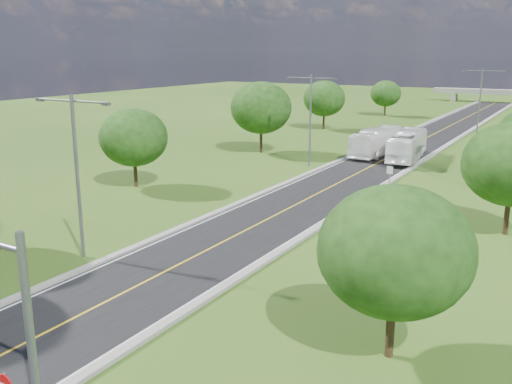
{
  "coord_description": "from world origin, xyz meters",
  "views": [
    {
      "loc": [
        20.02,
        -11.42,
        12.44
      ],
      "look_at": [
        0.92,
        21.39,
        3.0
      ],
      "focal_mm": 40.0,
      "sensor_mm": 36.0,
      "label": 1
    }
  ],
  "objects": [
    {
      "name": "streetlight_near_left",
      "position": [
        -6.0,
        12.0,
        5.94
      ],
      "size": [
        5.9,
        0.25,
        10.0
      ],
      "color": "slate",
      "rests_on": "ground"
    },
    {
      "name": "bus_outbound",
      "position": [
        2.29,
        54.0,
        1.73
      ],
      "size": [
        4.16,
        12.25,
        3.34
      ],
      "primitive_type": "imported",
      "rotation": [
        0.0,
        0.0,
        3.26
      ],
      "color": "white",
      "rests_on": "road"
    },
    {
      "name": "curb_right",
      "position": [
        4.25,
        66.0,
        0.11
      ],
      "size": [
        0.5,
        150.0,
        0.22
      ],
      "primitive_type": "cube",
      "color": "gray",
      "rests_on": "ground"
    },
    {
      "name": "tree_le",
      "position": [
        -14.5,
        98.0,
        4.33
      ],
      "size": [
        5.88,
        5.88,
        6.84
      ],
      "color": "black",
      "rests_on": "ground"
    },
    {
      "name": "tree_lb",
      "position": [
        -16.0,
        28.0,
        4.64
      ],
      "size": [
        6.3,
        6.3,
        7.33
      ],
      "color": "black",
      "rests_on": "ground"
    },
    {
      "name": "curb_left",
      "position": [
        -4.25,
        66.0,
        0.11
      ],
      "size": [
        0.5,
        150.0,
        0.22
      ],
      "primitive_type": "cube",
      "color": "gray",
      "rests_on": "ground"
    },
    {
      "name": "road",
      "position": [
        0.0,
        66.0,
        0.03
      ],
      "size": [
        8.0,
        150.0,
        0.06
      ],
      "primitive_type": "cube",
      "color": "black",
      "rests_on": "ground"
    },
    {
      "name": "streetlight_far_right",
      "position": [
        6.0,
        78.0,
        5.94
      ],
      "size": [
        5.9,
        0.25,
        10.0
      ],
      "color": "slate",
      "rests_on": "ground"
    },
    {
      "name": "bus_inbound",
      "position": [
        -1.82,
        55.25,
        1.68
      ],
      "size": [
        3.11,
        11.71,
        3.24
      ],
      "primitive_type": "imported",
      "rotation": [
        0.0,
        0.0,
        -0.03
      ],
      "color": "white",
      "rests_on": "road"
    },
    {
      "name": "overpass",
      "position": [
        0.0,
        140.0,
        2.41
      ],
      "size": [
        30.0,
        3.0,
        3.2
      ],
      "color": "gray",
      "rests_on": "ground"
    },
    {
      "name": "streetlight_mid_left",
      "position": [
        -6.0,
        45.0,
        5.94
      ],
      "size": [
        5.9,
        0.25,
        10.0
      ],
      "color": "slate",
      "rests_on": "ground"
    },
    {
      "name": "tree_ld",
      "position": [
        -17.0,
        74.0,
        4.95
      ],
      "size": [
        6.72,
        6.72,
        7.82
      ],
      "color": "black",
      "rests_on": "ground"
    },
    {
      "name": "tree_lc",
      "position": [
        -15.0,
        50.0,
        5.58
      ],
      "size": [
        7.56,
        7.56,
        8.79
      ],
      "color": "black",
      "rests_on": "ground"
    },
    {
      "name": "tree_ra",
      "position": [
        14.0,
        10.0,
        4.64
      ],
      "size": [
        6.3,
        6.3,
        7.33
      ],
      "color": "black",
      "rests_on": "ground"
    },
    {
      "name": "ground",
      "position": [
        0.0,
        60.0,
        0.0
      ],
      "size": [
        260.0,
        260.0,
        0.0
      ],
      "primitive_type": "plane",
      "color": "#2E4C15",
      "rests_on": "ground"
    },
    {
      "name": "speed_limit_sign",
      "position": [
        5.2,
        37.98,
        1.6
      ],
      "size": [
        0.55,
        0.09,
        2.4
      ],
      "color": "slate",
      "rests_on": "ground"
    }
  ]
}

